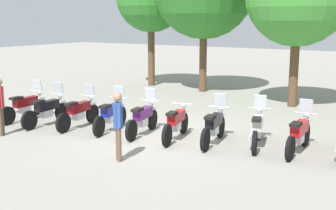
{
  "coord_description": "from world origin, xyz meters",
  "views": [
    {
      "loc": [
        6.99,
        -10.7,
        3.52
      ],
      "look_at": [
        0.0,
        0.5,
        0.9
      ],
      "focal_mm": 46.6,
      "sensor_mm": 36.0,
      "label": 1
    }
  ],
  "objects_px": {
    "motorcycle_7": "(257,128)",
    "person_0": "(0,102)",
    "motorcycle_1": "(47,110)",
    "motorcycle_3": "(111,115)",
    "motorcycle_6": "(214,126)",
    "motorcycle_8": "(299,134)",
    "motorcycle_2": "(79,112)",
    "motorcycle_0": "(26,106)",
    "person_1": "(118,121)",
    "motorcycle_4": "(143,118)",
    "motorcycle_5": "(176,123)"
  },
  "relations": [
    {
      "from": "motorcycle_7",
      "to": "person_0",
      "type": "height_order",
      "value": "person_0"
    },
    {
      "from": "motorcycle_1",
      "to": "motorcycle_3",
      "type": "height_order",
      "value": "same"
    },
    {
      "from": "motorcycle_6",
      "to": "motorcycle_8",
      "type": "bearing_deg",
      "value": -89.47
    },
    {
      "from": "motorcycle_2",
      "to": "motorcycle_6",
      "type": "distance_m",
      "value": 4.64
    },
    {
      "from": "motorcycle_0",
      "to": "motorcycle_1",
      "type": "bearing_deg",
      "value": -96.47
    },
    {
      "from": "motorcycle_1",
      "to": "person_0",
      "type": "distance_m",
      "value": 1.78
    },
    {
      "from": "motorcycle_6",
      "to": "motorcycle_7",
      "type": "relative_size",
      "value": 1.02
    },
    {
      "from": "person_0",
      "to": "person_1",
      "type": "xyz_separation_m",
      "value": [
        4.57,
        -0.03,
        -0.02
      ]
    },
    {
      "from": "motorcycle_0",
      "to": "person_0",
      "type": "bearing_deg",
      "value": -153.77
    },
    {
      "from": "motorcycle_2",
      "to": "motorcycle_1",
      "type": "bearing_deg",
      "value": 99.53
    },
    {
      "from": "person_1",
      "to": "motorcycle_7",
      "type": "bearing_deg",
      "value": -178.87
    },
    {
      "from": "motorcycle_4",
      "to": "person_1",
      "type": "relative_size",
      "value": 1.24
    },
    {
      "from": "motorcycle_2",
      "to": "person_0",
      "type": "xyz_separation_m",
      "value": [
        -1.32,
        -2.01,
        0.53
      ]
    },
    {
      "from": "motorcycle_6",
      "to": "motorcycle_7",
      "type": "xyz_separation_m",
      "value": [
        1.14,
        0.42,
        0.0
      ]
    },
    {
      "from": "motorcycle_4",
      "to": "motorcycle_5",
      "type": "relative_size",
      "value": 1.0
    },
    {
      "from": "motorcycle_6",
      "to": "motorcycle_2",
      "type": "bearing_deg",
      "value": 87.94
    },
    {
      "from": "motorcycle_1",
      "to": "person_1",
      "type": "height_order",
      "value": "person_1"
    },
    {
      "from": "motorcycle_3",
      "to": "motorcycle_7",
      "type": "distance_m",
      "value": 4.66
    },
    {
      "from": "motorcycle_7",
      "to": "motorcycle_8",
      "type": "xyz_separation_m",
      "value": [
        1.16,
        0.0,
        0.0
      ]
    },
    {
      "from": "motorcycle_6",
      "to": "motorcycle_8",
      "type": "xyz_separation_m",
      "value": [
        2.3,
        0.42,
        0.0
      ]
    },
    {
      "from": "motorcycle_0",
      "to": "motorcycle_2",
      "type": "height_order",
      "value": "same"
    },
    {
      "from": "motorcycle_3",
      "to": "motorcycle_5",
      "type": "xyz_separation_m",
      "value": [
        2.3,
        0.2,
        -0.01
      ]
    },
    {
      "from": "motorcycle_0",
      "to": "motorcycle_4",
      "type": "height_order",
      "value": "same"
    },
    {
      "from": "motorcycle_7",
      "to": "motorcycle_4",
      "type": "bearing_deg",
      "value": 85.14
    },
    {
      "from": "motorcycle_6",
      "to": "motorcycle_4",
      "type": "bearing_deg",
      "value": 86.43
    },
    {
      "from": "motorcycle_5",
      "to": "motorcycle_6",
      "type": "height_order",
      "value": "motorcycle_6"
    },
    {
      "from": "motorcycle_3",
      "to": "motorcycle_2",
      "type": "bearing_deg",
      "value": 89.23
    },
    {
      "from": "motorcycle_5",
      "to": "person_0",
      "type": "relative_size",
      "value": 1.22
    },
    {
      "from": "motorcycle_5",
      "to": "person_0",
      "type": "bearing_deg",
      "value": 104.83
    },
    {
      "from": "motorcycle_4",
      "to": "motorcycle_7",
      "type": "height_order",
      "value": "same"
    },
    {
      "from": "motorcycle_4",
      "to": "motorcycle_8",
      "type": "height_order",
      "value": "same"
    },
    {
      "from": "motorcycle_6",
      "to": "person_1",
      "type": "bearing_deg",
      "value": 143.4
    },
    {
      "from": "motorcycle_1",
      "to": "motorcycle_0",
      "type": "bearing_deg",
      "value": 82.33
    },
    {
      "from": "motorcycle_0",
      "to": "motorcycle_5",
      "type": "xyz_separation_m",
      "value": [
        5.74,
        0.69,
        -0.01
      ]
    },
    {
      "from": "motorcycle_4",
      "to": "motorcycle_8",
      "type": "bearing_deg",
      "value": -92.45
    },
    {
      "from": "motorcycle_1",
      "to": "person_0",
      "type": "height_order",
      "value": "person_0"
    },
    {
      "from": "motorcycle_0",
      "to": "motorcycle_4",
      "type": "xyz_separation_m",
      "value": [
        4.59,
        0.62,
        0.0
      ]
    },
    {
      "from": "motorcycle_4",
      "to": "motorcycle_8",
      "type": "distance_m",
      "value": 4.65
    },
    {
      "from": "motorcycle_7",
      "to": "motorcycle_3",
      "type": "bearing_deg",
      "value": 84.08
    },
    {
      "from": "motorcycle_0",
      "to": "motorcycle_7",
      "type": "bearing_deg",
      "value": -83.7
    },
    {
      "from": "person_1",
      "to": "motorcycle_3",
      "type": "bearing_deg",
      "value": -97.1
    },
    {
      "from": "motorcycle_0",
      "to": "motorcycle_6",
      "type": "height_order",
      "value": "same"
    },
    {
      "from": "motorcycle_5",
      "to": "motorcycle_8",
      "type": "bearing_deg",
      "value": -92.51
    },
    {
      "from": "motorcycle_3",
      "to": "person_0",
      "type": "xyz_separation_m",
      "value": [
        -2.46,
        -2.25,
        0.53
      ]
    },
    {
      "from": "motorcycle_7",
      "to": "person_1",
      "type": "xyz_separation_m",
      "value": [
        -2.49,
        -3.08,
        0.51
      ]
    },
    {
      "from": "motorcycle_1",
      "to": "person_1",
      "type": "distance_m",
      "value": 4.75
    },
    {
      "from": "motorcycle_1",
      "to": "motorcycle_4",
      "type": "relative_size",
      "value": 1.01
    },
    {
      "from": "person_1",
      "to": "motorcycle_0",
      "type": "bearing_deg",
      "value": -67.75
    },
    {
      "from": "motorcycle_3",
      "to": "motorcycle_7",
      "type": "bearing_deg",
      "value": -92.69
    },
    {
      "from": "motorcycle_3",
      "to": "motorcycle_8",
      "type": "relative_size",
      "value": 0.99
    }
  ]
}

